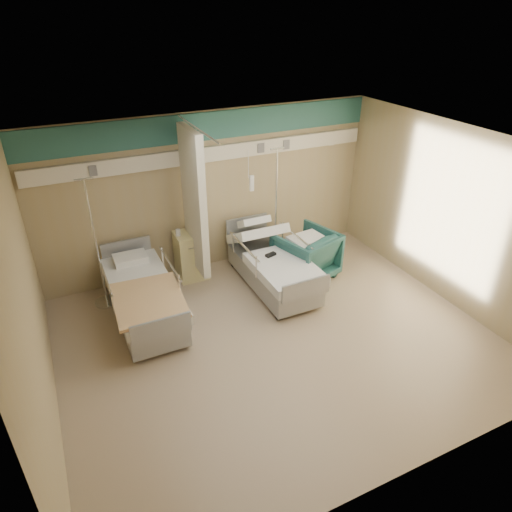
{
  "coord_description": "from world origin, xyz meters",
  "views": [
    {
      "loc": [
        -2.51,
        -4.58,
        4.33
      ],
      "look_at": [
        -0.05,
        0.6,
        1.1
      ],
      "focal_mm": 32.0,
      "sensor_mm": 36.0,
      "label": 1
    }
  ],
  "objects_px": {
    "bed_left": "(144,302)",
    "bedside_cabinet": "(191,255)",
    "bed_right": "(273,270)",
    "visitor_armchair": "(306,255)",
    "iv_stand_right": "(275,237)",
    "iv_stand_left": "(103,280)"
  },
  "relations": [
    {
      "from": "bed_left",
      "to": "bedside_cabinet",
      "type": "relative_size",
      "value": 2.54
    },
    {
      "from": "bed_right",
      "to": "visitor_armchair",
      "type": "distance_m",
      "value": 0.68
    },
    {
      "from": "bed_right",
      "to": "visitor_armchair",
      "type": "relative_size",
      "value": 2.27
    },
    {
      "from": "bedside_cabinet",
      "to": "visitor_armchair",
      "type": "distance_m",
      "value": 2.01
    },
    {
      "from": "bed_left",
      "to": "bedside_cabinet",
      "type": "distance_m",
      "value": 1.39
    },
    {
      "from": "bed_right",
      "to": "bed_left",
      "type": "xyz_separation_m",
      "value": [
        -2.2,
        0.0,
        0.0
      ]
    },
    {
      "from": "bed_left",
      "to": "bedside_cabinet",
      "type": "height_order",
      "value": "bedside_cabinet"
    },
    {
      "from": "iv_stand_right",
      "to": "bed_left",
      "type": "bearing_deg",
      "value": -162.06
    },
    {
      "from": "iv_stand_right",
      "to": "iv_stand_left",
      "type": "distance_m",
      "value": 3.18
    },
    {
      "from": "bedside_cabinet",
      "to": "iv_stand_right",
      "type": "distance_m",
      "value": 1.65
    },
    {
      "from": "bed_right",
      "to": "bedside_cabinet",
      "type": "distance_m",
      "value": 1.46
    },
    {
      "from": "bed_right",
      "to": "iv_stand_right",
      "type": "height_order",
      "value": "iv_stand_right"
    },
    {
      "from": "visitor_armchair",
      "to": "iv_stand_left",
      "type": "relative_size",
      "value": 0.44
    },
    {
      "from": "visitor_armchair",
      "to": "iv_stand_right",
      "type": "distance_m",
      "value": 0.85
    },
    {
      "from": "iv_stand_right",
      "to": "iv_stand_left",
      "type": "relative_size",
      "value": 1.0
    },
    {
      "from": "bedside_cabinet",
      "to": "visitor_armchair",
      "type": "height_order",
      "value": "visitor_armchair"
    },
    {
      "from": "bed_right",
      "to": "iv_stand_right",
      "type": "xyz_separation_m",
      "value": [
        0.5,
        0.87,
        0.12
      ]
    },
    {
      "from": "bed_left",
      "to": "visitor_armchair",
      "type": "xyz_separation_m",
      "value": [
        2.87,
        0.05,
        0.12
      ]
    },
    {
      "from": "iv_stand_right",
      "to": "iv_stand_left",
      "type": "height_order",
      "value": "iv_stand_right"
    },
    {
      "from": "bed_left",
      "to": "bedside_cabinet",
      "type": "xyz_separation_m",
      "value": [
        1.05,
        0.9,
        0.11
      ]
    },
    {
      "from": "bed_right",
      "to": "iv_stand_right",
      "type": "bearing_deg",
      "value": 60.23
    },
    {
      "from": "bed_right",
      "to": "iv_stand_left",
      "type": "height_order",
      "value": "iv_stand_left"
    }
  ]
}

